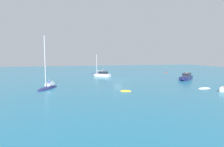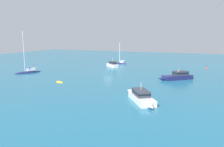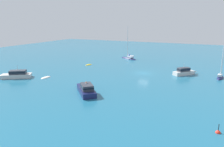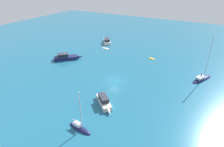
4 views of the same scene
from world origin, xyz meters
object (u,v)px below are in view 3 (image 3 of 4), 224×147
Objects in this scene: launch at (16,75)px; rib at (46,78)px; tender at (89,65)px; channel_buoy at (218,133)px; sloop at (220,77)px; cabin_cruiser at (86,89)px; motor_cruiser at (185,72)px; sailboat at (129,58)px.

launch is 2.64× the size of rib.
tender is (-7.18, -20.25, -0.74)m from launch.
tender is 45.42m from channel_buoy.
channel_buoy is (0.13, 28.28, -0.17)m from sloop.
channel_buoy is at bearing -108.38° from tender.
tender is 0.30× the size of sloop.
channel_buoy reaches higher than rib.
cabin_cruiser is 22.70m from channel_buoy.
sloop is 28.28m from channel_buoy.
motor_cruiser is (-34.65, -19.80, 0.00)m from launch.
tender is (6.84, 15.23, -0.20)m from sailboat.
rib is at bearing 26.34° from cabin_cruiser.
cabin_cruiser is at bearing -128.87° from tender.
tender is at bearing -39.20° from channel_buoy.
launch is at bearing -11.28° from channel_buoy.
rib is at bearing 103.62° from sailboat.
cabin_cruiser is 15.41m from rib.
sailboat is at bearing 94.18° from motor_cruiser.
cabin_cruiser is (14.17, 22.32, 0.02)m from motor_cruiser.
sloop is 5.54× the size of channel_buoy.
tender is 35.34m from sloop.
motor_cruiser is (-20.64, 15.68, 0.55)m from sailboat.
sailboat is 1.46× the size of sloop.
launch is 39.91m from motor_cruiser.
motor_cruiser is 7.88m from sloop.
tender is 0.32× the size of cabin_cruiser.
rib is (1.06, 17.27, 0.00)m from tender.
sailboat is 16.69m from tender.
cabin_cruiser is (-6.47, 37.99, 0.57)m from sailboat.
sailboat is 38.54m from cabin_cruiser.
launch is 1.28× the size of motor_cruiser.
launch is at bearing 40.28° from cabin_cruiser.
rib is at bearing -17.51° from channel_buoy.
sailboat reaches higher than channel_buoy.
tender is at bearing 176.15° from rib.
sailboat is 4.89× the size of tender.
channel_buoy reaches higher than tender.
sailboat is 1.57× the size of cabin_cruiser.
channel_buoy is at bearing 134.12° from launch.
sailboat is at bearing 166.01° from rib.
channel_buoy is (-28.37, 43.93, -0.18)m from sailboat.
cabin_cruiser is 0.93× the size of sloop.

